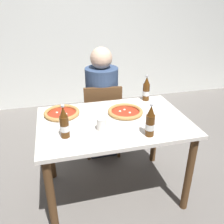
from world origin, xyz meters
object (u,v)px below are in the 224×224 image
(dining_table_main, at_px, (113,132))
(paper_cup, at_px, (102,124))
(diner_seated, at_px, (102,106))
(pizza_marinara_far, at_px, (62,114))
(chair_behind_table, at_px, (103,116))
(beer_bottle_center, at_px, (146,90))
(beer_bottle_right, at_px, (64,124))
(pizza_margherita_near, at_px, (125,112))
(napkin_with_cutlery, at_px, (168,122))
(beer_bottle_left, at_px, (150,123))

(dining_table_main, xyz_separation_m, paper_cup, (-0.12, -0.12, 0.16))
(dining_table_main, relative_size, diner_seated, 0.99)
(diner_seated, distance_m, pizza_marinara_far, 0.68)
(chair_behind_table, distance_m, pizza_marinara_far, 0.67)
(beer_bottle_center, relative_size, beer_bottle_right, 1.00)
(pizza_margherita_near, bearing_deg, napkin_with_cutlery, -36.77)
(pizza_marinara_far, xyz_separation_m, beer_bottle_left, (0.59, -0.47, 0.08))
(chair_behind_table, bearing_deg, diner_seated, -92.85)
(pizza_margherita_near, bearing_deg, beer_bottle_center, 41.52)
(pizza_marinara_far, relative_size, napkin_with_cutlery, 1.47)
(dining_table_main, height_order, napkin_with_cutlery, napkin_with_cutlery)
(napkin_with_cutlery, xyz_separation_m, paper_cup, (-0.53, 0.02, 0.04))
(pizza_margherita_near, height_order, paper_cup, paper_cup)
(pizza_margherita_near, bearing_deg, beer_bottle_left, -79.32)
(chair_behind_table, bearing_deg, beer_bottle_right, 67.94)
(paper_cup, bearing_deg, pizza_margherita_near, 38.94)
(dining_table_main, height_order, beer_bottle_center, beer_bottle_center)
(diner_seated, xyz_separation_m, beer_bottle_right, (-0.44, -0.82, 0.27))
(dining_table_main, relative_size, napkin_with_cutlery, 5.47)
(diner_seated, bearing_deg, pizza_margherita_near, -82.41)
(chair_behind_table, xyz_separation_m, pizza_margherita_near, (0.09, -0.53, 0.29))
(dining_table_main, bearing_deg, beer_bottle_left, -56.23)
(dining_table_main, height_order, chair_behind_table, chair_behind_table)
(diner_seated, distance_m, beer_bottle_left, 0.99)
(dining_table_main, relative_size, pizza_marinara_far, 3.73)
(pizza_marinara_far, bearing_deg, chair_behind_table, 44.52)
(beer_bottle_right, bearing_deg, pizza_marinara_far, 90.63)
(pizza_marinara_far, relative_size, beer_bottle_left, 1.30)
(diner_seated, distance_m, napkin_with_cutlery, 0.89)
(chair_behind_table, distance_m, diner_seated, 0.11)
(dining_table_main, bearing_deg, diner_seated, 86.10)
(dining_table_main, height_order, beer_bottle_left, beer_bottle_left)
(beer_bottle_left, relative_size, beer_bottle_right, 1.00)
(dining_table_main, bearing_deg, pizza_marinara_far, 155.22)
(dining_table_main, distance_m, pizza_marinara_far, 0.46)
(beer_bottle_left, bearing_deg, beer_bottle_right, 167.59)
(napkin_with_cutlery, bearing_deg, beer_bottle_left, -146.05)
(chair_behind_table, distance_m, napkin_with_cutlery, 0.88)
(pizza_marinara_far, bearing_deg, beer_bottle_right, -89.37)
(beer_bottle_right, relative_size, napkin_with_cutlery, 1.13)
(pizza_margherita_near, bearing_deg, paper_cup, -141.06)
(beer_bottle_center, distance_m, beer_bottle_right, 0.93)
(diner_seated, relative_size, beer_bottle_left, 4.89)
(paper_cup, bearing_deg, beer_bottle_center, 40.34)
(beer_bottle_left, relative_size, paper_cup, 2.60)
(dining_table_main, xyz_separation_m, pizza_margherita_near, (0.12, 0.08, 0.13))
(beer_bottle_center, bearing_deg, chair_behind_table, 142.39)
(napkin_with_cutlery, relative_size, paper_cup, 2.31)
(pizza_marinara_far, distance_m, paper_cup, 0.41)
(pizza_margherita_near, bearing_deg, pizza_marinara_far, 168.40)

